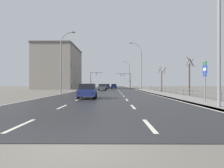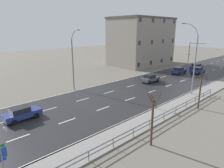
# 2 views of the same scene
# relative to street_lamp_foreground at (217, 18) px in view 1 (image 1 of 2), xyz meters

# --- Properties ---
(ground_plane) EXTENTS (160.00, 160.00, 0.12)m
(ground_plane) POSITION_rel_street_lamp_foreground_xyz_m (-7.47, 41.24, -5.68)
(ground_plane) COLOR #666056
(road_asphalt_strip) EXTENTS (14.00, 120.00, 0.03)m
(road_asphalt_strip) POSITION_rel_street_lamp_foreground_xyz_m (-7.47, 53.24, -5.61)
(road_asphalt_strip) COLOR #232326
(road_asphalt_strip) RESTS_ON ground
(sidewalk_right) EXTENTS (3.00, 120.00, 0.12)m
(sidewalk_right) POSITION_rel_street_lamp_foreground_xyz_m (0.96, 53.24, -5.56)
(sidewalk_right) COLOR gray
(sidewalk_right) RESTS_ON ground
(guardrail) EXTENTS (0.07, 32.16, 1.00)m
(guardrail) POSITION_rel_street_lamp_foreground_xyz_m (2.38, 16.95, -4.91)
(guardrail) COLOR #515459
(guardrail) RESTS_ON ground
(street_lamp_foreground) EXTENTS (2.33, 0.24, 11.44)m
(street_lamp_foreground) POSITION_rel_street_lamp_foreground_xyz_m (0.00, 0.00, 0.00)
(street_lamp_foreground) COLOR slate
(street_lamp_foreground) RESTS_ON ground
(street_lamp_midground) EXTENTS (2.84, 0.24, 11.18)m
(street_lamp_midground) POSITION_rel_street_lamp_foreground_xyz_m (-0.06, 31.22, -0.18)
(street_lamp_midground) COLOR slate
(street_lamp_midground) RESTS_ON ground
(street_lamp_distant) EXTENTS (2.44, 0.24, 10.59)m
(street_lamp_distant) POSITION_rel_street_lamp_foreground_xyz_m (-0.02, 62.44, -0.43)
(street_lamp_distant) COLOR slate
(street_lamp_distant) RESTS_ON ground
(street_lamp_left_bank) EXTENTS (2.48, 0.24, 10.18)m
(street_lamp_left_bank) POSITION_rel_street_lamp_foreground_xyz_m (-14.91, 18.73, -0.64)
(street_lamp_left_bank) COLOR slate
(street_lamp_left_bank) RESTS_ON ground
(highway_sign) EXTENTS (0.09, 0.68, 3.36)m
(highway_sign) POSITION_rel_street_lamp_foreground_xyz_m (0.92, 3.31, -3.47)
(highway_sign) COLOR slate
(highway_sign) RESTS_ON ground
(traffic_signal_right) EXTENTS (5.88, 0.36, 5.87)m
(traffic_signal_right) POSITION_rel_street_lamp_foreground_xyz_m (-1.07, 60.66, -1.53)
(traffic_signal_right) COLOR #38383A
(traffic_signal_right) RESTS_ON ground
(traffic_signal_left) EXTENTS (4.99, 0.36, 6.34)m
(traffic_signal_left) POSITION_rel_street_lamp_foreground_xyz_m (-14.50, 61.19, -1.47)
(traffic_signal_left) COLOR #38383A
(traffic_signal_left) RESTS_ON ground
(car_distant) EXTENTS (1.96, 4.16, 1.57)m
(car_distant) POSITION_rel_street_lamp_foreground_xyz_m (-6.15, 47.46, -4.82)
(car_distant) COLOR navy
(car_distant) RESTS_ON ground
(car_far_right) EXTENTS (1.98, 4.17, 1.57)m
(car_far_right) POSITION_rel_street_lamp_foreground_xyz_m (-9.12, 7.85, -4.82)
(car_far_right) COLOR navy
(car_far_right) RESTS_ON ground
(car_mid_centre) EXTENTS (1.87, 4.12, 1.57)m
(car_mid_centre) POSITION_rel_street_lamp_foreground_xyz_m (-8.51, 51.86, -4.82)
(car_mid_centre) COLOR navy
(car_mid_centre) RESTS_ON ground
(car_near_left) EXTENTS (1.91, 4.14, 1.57)m
(car_near_left) POSITION_rel_street_lamp_foreground_xyz_m (-9.12, 43.96, -4.82)
(car_near_left) COLOR navy
(car_near_left) RESTS_ON ground
(car_near_right) EXTENTS (1.90, 4.13, 1.57)m
(car_near_right) POSITION_rel_street_lamp_foreground_xyz_m (-9.04, 32.58, -4.82)
(car_near_right) COLOR #474C51
(car_near_right) RESTS_ON ground
(brick_building) EXTENTS (11.61, 18.46, 13.51)m
(brick_building) POSITION_rel_street_lamp_foreground_xyz_m (-23.97, 47.97, 1.14)
(brick_building) COLOR gray
(brick_building) RESTS_ON ground
(bare_tree_near) EXTENTS (1.27, 1.31, 5.41)m
(bare_tree_near) POSITION_rel_street_lamp_foreground_xyz_m (4.34, 14.46, -3.04)
(bare_tree_near) COLOR #423328
(bare_tree_near) RESTS_ON ground
(bare_tree_mid) EXTENTS (1.54, 1.55, 5.24)m
(bare_tree_mid) POSITION_rel_street_lamp_foreground_xyz_m (3.52, 26.10, -3.15)
(bare_tree_mid) COLOR #423328
(bare_tree_mid) RESTS_ON ground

